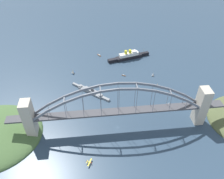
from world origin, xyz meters
TOP-DOWN VIEW (x-y plane):
  - ground_plane at (0.00, 0.00)m, footprint 1400.00×1400.00m
  - harbor_arch_bridge at (-0.00, -0.00)m, footprint 305.91×18.64m
  - ocean_liner at (48.09, 191.50)m, footprint 93.59×32.26m
  - naval_cruiser at (-37.52, 85.16)m, footprint 65.00×57.54m
  - seaplane_taxiing_near_bridge at (-44.04, -56.87)m, footprint 8.06×11.23m
  - small_boat_0 at (-70.08, 147.67)m, footprint 7.59×9.56m
  - small_boat_1 at (89.23, 36.58)m, footprint 6.67×9.29m
  - small_boat_2 at (-14.34, 210.73)m, footprint 7.69×10.45m
  - small_boat_3 at (28.39, 129.25)m, footprint 7.88×4.56m
  - small_boat_4 at (84.61, 122.93)m, footprint 6.80×7.02m
  - small_boat_5 at (84.71, 90.32)m, footprint 5.12×6.06m

SIDE VIEW (x-z plane):
  - ground_plane at x=0.00m, z-range 0.00..0.00m
  - small_boat_3 at x=28.39m, z-range -0.36..2.08m
  - small_boat_2 at x=-14.34m, z-range -0.36..2.20m
  - seaplane_taxiing_near_bridge at x=-44.04m, z-range -0.44..4.28m
  - naval_cruiser at x=-37.52m, z-range -5.59..11.57m
  - small_boat_5 at x=84.71m, z-range -0.25..7.31m
  - small_boat_4 at x=84.61m, z-range -0.26..7.39m
  - small_boat_1 at x=89.23m, z-range -0.36..9.36m
  - small_boat_0 at x=-70.08m, z-range -0.36..9.82m
  - ocean_liner at x=48.09m, z-range -4.04..16.62m
  - harbor_arch_bridge at x=0.00m, z-range -6.28..73.46m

